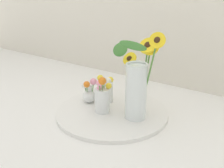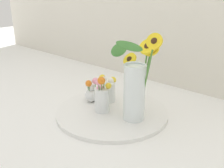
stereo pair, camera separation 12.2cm
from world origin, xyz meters
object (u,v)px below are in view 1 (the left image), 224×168
at_px(mason_jar_sunflowers, 137,84).
at_px(vase_bulb_right, 89,93).
at_px(vase_small_center, 102,97).
at_px(vase_small_back, 106,90).
at_px(serving_tray, 112,112).

bearing_deg(mason_jar_sunflowers, vase_bulb_right, -179.95).
xyz_separation_m(vase_small_center, vase_small_back, (-0.06, 0.11, -0.01)).
xyz_separation_m(mason_jar_sunflowers, vase_small_back, (-0.22, 0.07, -0.10)).
relative_size(vase_small_center, vase_small_back, 1.22).
relative_size(vase_small_center, vase_bulb_right, 1.40).
distance_m(vase_small_center, vase_small_back, 0.13).
bearing_deg(mason_jar_sunflowers, vase_small_center, -163.40).
bearing_deg(mason_jar_sunflowers, vase_small_back, 163.33).
xyz_separation_m(mason_jar_sunflowers, vase_bulb_right, (-0.28, -0.00, -0.11)).
bearing_deg(vase_small_back, serving_tray, -39.54).
bearing_deg(vase_bulb_right, mason_jar_sunflowers, 0.05).
distance_m(mason_jar_sunflowers, vase_bulb_right, 0.30).
height_order(vase_small_center, vase_small_back, vase_small_center).
height_order(mason_jar_sunflowers, vase_bulb_right, mason_jar_sunflowers).
height_order(mason_jar_sunflowers, vase_small_back, mason_jar_sunflowers).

